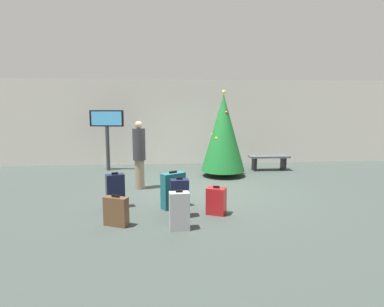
% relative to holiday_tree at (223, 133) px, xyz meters
% --- Properties ---
extents(ground_plane, '(16.00, 16.00, 0.00)m').
position_rel_holiday_tree_xyz_m(ground_plane, '(-0.93, -1.62, -1.28)').
color(ground_plane, '#38423D').
extents(back_wall, '(16.00, 0.20, 3.00)m').
position_rel_holiday_tree_xyz_m(back_wall, '(-0.93, 2.30, 0.22)').
color(back_wall, beige).
rests_on(back_wall, ground_plane).
extents(holiday_tree, '(1.29, 1.29, 2.52)m').
position_rel_holiday_tree_xyz_m(holiday_tree, '(0.00, 0.00, 0.00)').
color(holiday_tree, '#4C3319').
rests_on(holiday_tree, ground_plane).
extents(flight_info_kiosk, '(1.08, 0.24, 1.94)m').
position_rel_holiday_tree_xyz_m(flight_info_kiosk, '(-3.55, 1.17, 0.11)').
color(flight_info_kiosk, '#333338').
rests_on(flight_info_kiosk, ground_plane).
extents(waiting_bench, '(1.29, 0.44, 0.48)m').
position_rel_holiday_tree_xyz_m(waiting_bench, '(1.65, 0.74, -0.93)').
color(waiting_bench, '#4C5159').
rests_on(waiting_bench, ground_plane).
extents(traveller_0, '(0.39, 0.39, 1.69)m').
position_rel_holiday_tree_xyz_m(traveller_0, '(-2.34, -1.35, -0.39)').
color(traveller_0, gray).
rests_on(traveller_0, ground_plane).
extents(suitcase_0, '(0.34, 0.23, 0.68)m').
position_rel_holiday_tree_xyz_m(suitcase_0, '(-1.47, -4.17, -0.96)').
color(suitcase_0, '#9EA0A5').
rests_on(suitcase_0, ground_plane).
extents(suitcase_1, '(0.34, 0.23, 0.75)m').
position_rel_holiday_tree_xyz_m(suitcase_1, '(-1.44, -3.54, -0.92)').
color(suitcase_1, '#141938').
rests_on(suitcase_1, ground_plane).
extents(suitcase_2, '(0.45, 0.32, 0.55)m').
position_rel_holiday_tree_xyz_m(suitcase_2, '(-2.55, -3.90, -1.03)').
color(suitcase_2, brown).
rests_on(suitcase_2, ground_plane).
extents(suitcase_3, '(0.52, 0.43, 0.76)m').
position_rel_holiday_tree_xyz_m(suitcase_3, '(-1.54, -2.98, -0.92)').
color(suitcase_3, '#19606B').
rests_on(suitcase_3, ground_plane).
extents(suitcase_4, '(0.42, 0.37, 0.55)m').
position_rel_holiday_tree_xyz_m(suitcase_4, '(-0.74, -3.43, -1.03)').
color(suitcase_4, '#B2191E').
rests_on(suitcase_4, ground_plane).
extents(suitcase_5, '(0.40, 0.30, 0.74)m').
position_rel_holiday_tree_xyz_m(suitcase_5, '(-2.71, -2.89, -0.93)').
color(suitcase_5, '#141938').
rests_on(suitcase_5, ground_plane).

